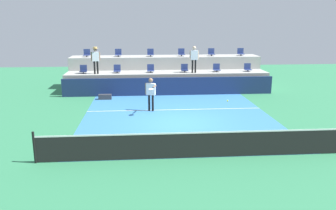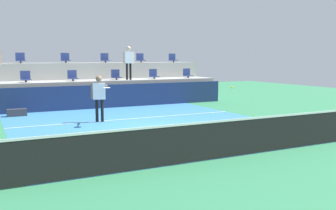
{
  "view_description": "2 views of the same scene",
  "coord_description": "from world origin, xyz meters",
  "px_view_note": "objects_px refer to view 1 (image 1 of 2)",
  "views": [
    {
      "loc": [
        -1.71,
        -14.68,
        4.54
      ],
      "look_at": [
        -0.6,
        -0.75,
        1.05
      ],
      "focal_mm": 36.53,
      "sensor_mm": 36.0,
      "label": 1
    },
    {
      "loc": [
        -5.16,
        -11.13,
        2.34
      ],
      "look_at": [
        -0.05,
        -0.98,
        0.93
      ],
      "focal_mm": 40.25,
      "sensor_mm": 36.0,
      "label": 2
    }
  ],
  "objects_px": {
    "spectator_leaning_on_rail": "(194,57)",
    "tennis_ball": "(227,101)",
    "stadium_chair_lower_mid_left": "(151,69)",
    "stadium_chair_upper_left": "(118,53)",
    "stadium_chair_upper_far_left": "(87,54)",
    "stadium_chair_lower_far_left": "(83,70)",
    "spectator_with_hat": "(96,57)",
    "equipment_bag": "(105,97)",
    "stadium_chair_upper_mid_left": "(151,53)",
    "stadium_chair_upper_far_right": "(241,52)",
    "stadium_chair_lower_mid_right": "(185,69)",
    "stadium_chair_upper_mid_right": "(181,53)",
    "stadium_chair_lower_left": "(117,69)",
    "stadium_chair_lower_right": "(217,68)",
    "stadium_chair_lower_far_right": "(248,68)",
    "tennis_player": "(151,91)",
    "stadium_chair_upper_right": "(211,53)"
  },
  "relations": [
    {
      "from": "spectator_leaning_on_rail",
      "to": "tennis_ball",
      "type": "distance_m",
      "value": 8.79
    },
    {
      "from": "stadium_chair_lower_mid_left",
      "to": "stadium_chair_upper_left",
      "type": "xyz_separation_m",
      "value": [
        -2.16,
        1.8,
        0.85
      ]
    },
    {
      "from": "stadium_chair_upper_far_left",
      "to": "spectator_leaning_on_rail",
      "type": "bearing_deg",
      "value": -17.25
    },
    {
      "from": "stadium_chair_lower_far_left",
      "to": "stadium_chair_upper_left",
      "type": "relative_size",
      "value": 1.0
    },
    {
      "from": "spectator_with_hat",
      "to": "equipment_bag",
      "type": "distance_m",
      "value": 2.82
    },
    {
      "from": "stadium_chair_upper_left",
      "to": "stadium_chair_upper_mid_left",
      "type": "height_order",
      "value": "same"
    },
    {
      "from": "spectator_leaning_on_rail",
      "to": "equipment_bag",
      "type": "distance_m",
      "value": 6.16
    },
    {
      "from": "stadium_chair_lower_mid_left",
      "to": "stadium_chair_upper_far_right",
      "type": "xyz_separation_m",
      "value": [
        6.41,
        1.8,
        0.85
      ]
    },
    {
      "from": "stadium_chair_lower_mid_right",
      "to": "spectator_leaning_on_rail",
      "type": "bearing_deg",
      "value": -34.82
    },
    {
      "from": "stadium_chair_upper_left",
      "to": "stadium_chair_upper_mid_right",
      "type": "height_order",
      "value": "same"
    },
    {
      "from": "stadium_chair_upper_mid_right",
      "to": "stadium_chair_upper_far_left",
      "type": "bearing_deg",
      "value": 180.0
    },
    {
      "from": "stadium_chair_upper_mid_left",
      "to": "spectator_leaning_on_rail",
      "type": "height_order",
      "value": "spectator_leaning_on_rail"
    },
    {
      "from": "stadium_chair_lower_far_left",
      "to": "stadium_chair_upper_far_left",
      "type": "xyz_separation_m",
      "value": [
        -0.0,
        1.8,
        0.85
      ]
    },
    {
      "from": "stadium_chair_lower_mid_right",
      "to": "stadium_chair_upper_left",
      "type": "distance_m",
      "value": 4.79
    },
    {
      "from": "stadium_chair_upper_left",
      "to": "spectator_leaning_on_rail",
      "type": "xyz_separation_m",
      "value": [
        4.91,
        -2.18,
        -0.04
      ]
    },
    {
      "from": "stadium_chair_lower_left",
      "to": "stadium_chair_upper_mid_left",
      "type": "distance_m",
      "value": 2.96
    },
    {
      "from": "stadium_chair_lower_right",
      "to": "stadium_chair_lower_far_right",
      "type": "distance_m",
      "value": 2.07
    },
    {
      "from": "stadium_chair_lower_far_left",
      "to": "tennis_player",
      "type": "xyz_separation_m",
      "value": [
        4.13,
        -4.99,
        -0.42
      ]
    },
    {
      "from": "stadium_chair_lower_right",
      "to": "stadium_chair_upper_left",
      "type": "distance_m",
      "value": 6.78
    },
    {
      "from": "stadium_chair_lower_right",
      "to": "tennis_ball",
      "type": "height_order",
      "value": "stadium_chair_lower_right"
    },
    {
      "from": "stadium_chair_lower_far_left",
      "to": "stadium_chair_lower_mid_right",
      "type": "bearing_deg",
      "value": 0.0
    },
    {
      "from": "stadium_chair_upper_left",
      "to": "spectator_with_hat",
      "type": "relative_size",
      "value": 0.31
    },
    {
      "from": "stadium_chair_upper_far_right",
      "to": "spectator_leaning_on_rail",
      "type": "height_order",
      "value": "spectator_leaning_on_rail"
    },
    {
      "from": "stadium_chair_lower_mid_right",
      "to": "equipment_bag",
      "type": "distance_m",
      "value": 5.55
    },
    {
      "from": "stadium_chair_lower_far_right",
      "to": "stadium_chair_upper_far_right",
      "type": "bearing_deg",
      "value": 89.62
    },
    {
      "from": "stadium_chair_lower_mid_left",
      "to": "stadium_chair_lower_right",
      "type": "bearing_deg",
      "value": 0.0
    },
    {
      "from": "stadium_chair_lower_mid_left",
      "to": "stadium_chair_upper_mid_left",
      "type": "distance_m",
      "value": 1.99
    },
    {
      "from": "stadium_chair_lower_left",
      "to": "stadium_chair_lower_right",
      "type": "distance_m",
      "value": 6.46
    },
    {
      "from": "stadium_chair_upper_right",
      "to": "spectator_leaning_on_rail",
      "type": "height_order",
      "value": "spectator_leaning_on_rail"
    },
    {
      "from": "stadium_chair_upper_far_left",
      "to": "spectator_with_hat",
      "type": "height_order",
      "value": "spectator_with_hat"
    },
    {
      "from": "stadium_chair_lower_far_left",
      "to": "equipment_bag",
      "type": "height_order",
      "value": "stadium_chair_lower_far_left"
    },
    {
      "from": "stadium_chair_lower_far_left",
      "to": "stadium_chair_upper_far_right",
      "type": "bearing_deg",
      "value": 9.57
    },
    {
      "from": "stadium_chair_lower_mid_right",
      "to": "stadium_chair_upper_far_left",
      "type": "relative_size",
      "value": 1.0
    },
    {
      "from": "stadium_chair_upper_far_left",
      "to": "stadium_chair_upper_right",
      "type": "bearing_deg",
      "value": 0.0
    },
    {
      "from": "tennis_ball",
      "to": "stadium_chair_upper_far_left",
      "type": "bearing_deg",
      "value": 122.66
    },
    {
      "from": "stadium_chair_upper_far_left",
      "to": "equipment_bag",
      "type": "bearing_deg",
      "value": -68.81
    },
    {
      "from": "stadium_chair_lower_far_left",
      "to": "stadium_chair_upper_right",
      "type": "xyz_separation_m",
      "value": [
        8.59,
        1.8,
        0.85
      ]
    },
    {
      "from": "stadium_chair_lower_right",
      "to": "tennis_ball",
      "type": "relative_size",
      "value": 7.65
    },
    {
      "from": "stadium_chair_lower_mid_left",
      "to": "stadium_chair_upper_mid_right",
      "type": "height_order",
      "value": "stadium_chair_upper_mid_right"
    },
    {
      "from": "stadium_chair_lower_left",
      "to": "tennis_player",
      "type": "relative_size",
      "value": 0.3
    },
    {
      "from": "stadium_chair_upper_left",
      "to": "stadium_chair_upper_mid_left",
      "type": "relative_size",
      "value": 1.0
    },
    {
      "from": "stadium_chair_lower_right",
      "to": "stadium_chair_upper_far_right",
      "type": "distance_m",
      "value": 2.88
    },
    {
      "from": "stadium_chair_lower_far_left",
      "to": "stadium_chair_lower_far_right",
      "type": "bearing_deg",
      "value": 0.0
    },
    {
      "from": "tennis_ball",
      "to": "stadium_chair_lower_left",
      "type": "bearing_deg",
      "value": 118.09
    },
    {
      "from": "spectator_with_hat",
      "to": "stadium_chair_upper_mid_right",
      "type": "bearing_deg",
      "value": 21.24
    },
    {
      "from": "stadium_chair_lower_left",
      "to": "spectator_with_hat",
      "type": "relative_size",
      "value": 0.31
    },
    {
      "from": "tennis_ball",
      "to": "stadium_chair_lower_mid_left",
      "type": "bearing_deg",
      "value": 106.66
    },
    {
      "from": "stadium_chair_lower_mid_left",
      "to": "stadium_chair_upper_right",
      "type": "bearing_deg",
      "value": 22.65
    },
    {
      "from": "stadium_chair_lower_mid_right",
      "to": "stadium_chair_upper_right",
      "type": "relative_size",
      "value": 1.0
    },
    {
      "from": "stadium_chair_lower_far_right",
      "to": "spectator_with_hat",
      "type": "relative_size",
      "value": 0.31
    }
  ]
}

